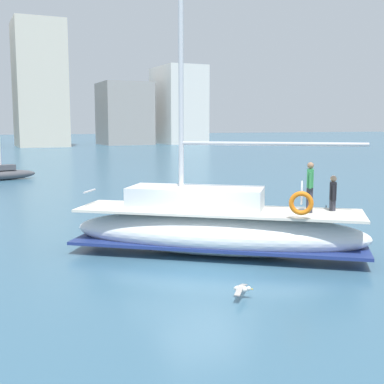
% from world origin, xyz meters
% --- Properties ---
extents(ground_plane, '(400.00, 400.00, 0.00)m').
position_xyz_m(ground_plane, '(0.00, 0.00, 0.00)').
color(ground_plane, '#38607A').
extents(main_sailboat, '(9.11, 7.69, 13.78)m').
position_xyz_m(main_sailboat, '(1.05, 1.17, 0.91)').
color(main_sailboat, silver).
rests_on(main_sailboat, ground).
extents(moored_sloop_far, '(4.72, 2.26, 7.24)m').
position_xyz_m(moored_sloop_far, '(-3.42, 27.47, 0.52)').
color(moored_sloop_far, '#4C4C51').
rests_on(moored_sloop_far, ground).
extents(seagull, '(0.71, 0.76, 0.16)m').
position_xyz_m(seagull, '(-0.29, -2.92, 0.25)').
color(seagull, silver).
rests_on(seagull, ground).
extents(mooring_buoy, '(0.62, 0.62, 0.91)m').
position_xyz_m(mooring_buoy, '(7.66, 3.80, 0.19)').
color(mooring_buoy, yellow).
rests_on(mooring_buoy, ground).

